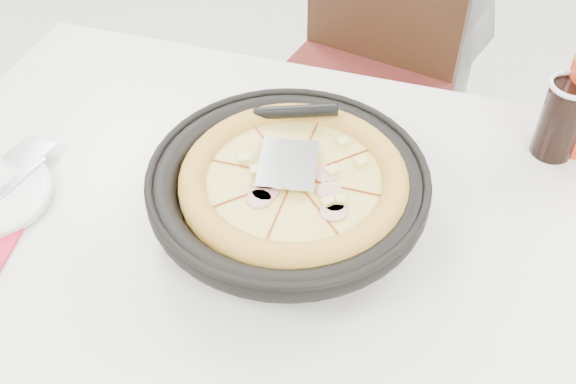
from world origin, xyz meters
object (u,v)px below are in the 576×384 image
(pizza_pan, at_px, (288,196))
(main_table, at_px, (275,351))
(chair_far, at_px, (349,95))
(cola_glass, at_px, (561,121))
(pizza, at_px, (294,188))

(pizza_pan, bearing_deg, main_table, -152.63)
(main_table, height_order, chair_far, chair_far)
(pizza_pan, bearing_deg, cola_glass, 35.61)
(chair_far, xyz_separation_m, pizza, (0.06, -0.69, 0.34))
(pizza_pan, distance_m, cola_glass, 0.46)
(chair_far, xyz_separation_m, pizza_pan, (0.05, -0.69, 0.32))
(main_table, height_order, pizza, pizza)
(pizza, bearing_deg, pizza_pan, -176.81)
(chair_far, relative_size, cola_glass, 7.31)
(chair_far, height_order, cola_glass, chair_far)
(chair_far, distance_m, cola_glass, 0.69)
(pizza_pan, bearing_deg, chair_far, 94.24)
(pizza_pan, distance_m, pizza, 0.02)
(main_table, relative_size, chair_far, 1.26)
(pizza_pan, bearing_deg, pizza, 3.19)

